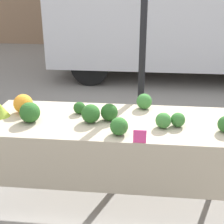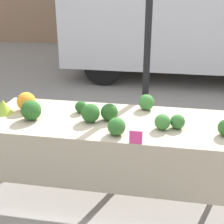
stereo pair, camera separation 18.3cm
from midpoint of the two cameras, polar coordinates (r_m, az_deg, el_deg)
The scene contains 15 objects.
ground_plane at distance 3.22m, azimuth 1.68°, elevation -15.09°, with size 40.00×40.00×0.00m, color gray.
tent_pole at distance 3.31m, azimuth 7.95°, elevation 8.59°, with size 0.07×0.07×2.36m.
parked_truck at distance 7.05m, azimuth 14.06°, elevation 16.11°, with size 5.37×2.06×2.33m.
market_table at distance 2.78m, azimuth 1.66°, elevation -3.91°, with size 2.28×0.83×0.83m.
orange_cauliflower at distance 3.07m, azimuth -13.75°, elevation 1.85°, with size 0.18×0.18×0.18m.
romanesco_head at distance 3.06m, azimuth -17.65°, elevation 0.93°, with size 0.17×0.17×0.14m.
broccoli_head_0 at distance 2.74m, azimuth -2.05°, elevation -0.21°, with size 0.17×0.17×0.17m.
broccoli_head_1 at distance 2.85m, azimuth -12.80°, elevation 0.30°, with size 0.18×0.18×0.18m.
broccoli_head_2 at distance 2.51m, azimuth 2.93°, elevation -2.69°, with size 0.15×0.15×0.15m.
broccoli_head_3 at distance 2.77m, azimuth 1.38°, elevation -0.07°, with size 0.15×0.15×0.15m.
broccoli_head_4 at distance 2.70m, azimuth 13.83°, elevation -1.75°, with size 0.12×0.12×0.12m.
broccoli_head_5 at distance 3.04m, azimuth 8.04°, elevation 1.77°, with size 0.15×0.15×0.15m.
broccoli_head_6 at distance 2.95m, azimuth -3.94°, elevation 0.91°, with size 0.11×0.11×0.11m.
broccoli_head_7 at distance 2.65m, azimuth 11.17°, elevation -1.82°, with size 0.13×0.13×0.13m.
price_sign at distance 2.39m, azimuth 6.58°, elevation -4.66°, with size 0.10×0.01×0.11m.
Camera 2 is at (0.44, -2.52, 1.97)m, focal length 50.00 mm.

